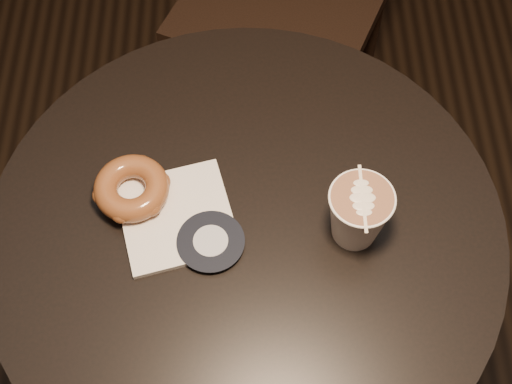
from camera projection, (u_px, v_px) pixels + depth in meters
cafe_table at (247, 282)px, 1.13m from camera, size 0.70×0.70×0.75m
pastry_bag at (177, 217)px, 0.96m from camera, size 0.18×0.18×0.01m
doughnut at (131, 188)px, 0.95m from camera, size 0.10×0.10×0.03m
latte_cup at (358, 215)px, 0.91m from camera, size 0.08×0.08×0.09m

